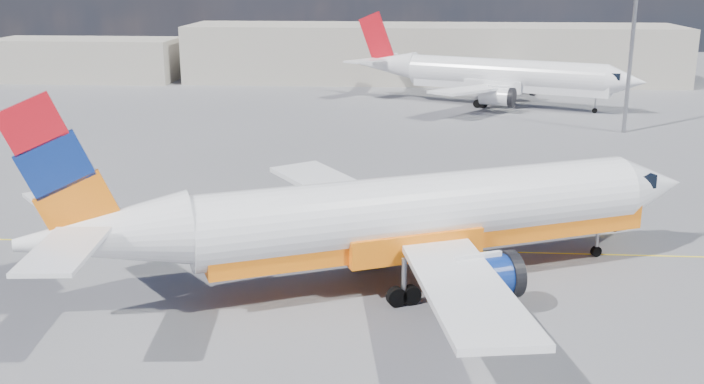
# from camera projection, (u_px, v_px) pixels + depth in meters

# --- Properties ---
(ground) EXTENTS (240.00, 240.00, 0.00)m
(ground) POSITION_uv_depth(u_px,v_px,m) (371.00, 268.00, 42.62)
(ground) COLOR #58585C
(ground) RESTS_ON ground
(taxi_line) EXTENTS (70.00, 0.15, 0.01)m
(taxi_line) POSITION_uv_depth(u_px,v_px,m) (373.00, 249.00, 45.50)
(taxi_line) COLOR yellow
(taxi_line) RESTS_ON ground
(terminal_main) EXTENTS (70.00, 14.00, 8.00)m
(terminal_main) POSITION_uv_depth(u_px,v_px,m) (431.00, 53.00, 113.13)
(terminal_main) COLOR #A79F90
(terminal_main) RESTS_ON ground
(terminal_annex) EXTENTS (26.00, 10.00, 6.00)m
(terminal_annex) POSITION_uv_depth(u_px,v_px,m) (87.00, 60.00, 114.01)
(terminal_annex) COLOR #A79F90
(terminal_annex) RESTS_ON ground
(main_jet) EXTENTS (35.28, 26.57, 10.86)m
(main_jet) POSITION_uv_depth(u_px,v_px,m) (403.00, 216.00, 39.53)
(main_jet) COLOR white
(main_jet) RESTS_ON ground
(second_jet) EXTENTS (34.60, 26.09, 10.63)m
(second_jet) POSITION_uv_depth(u_px,v_px,m) (496.00, 76.00, 92.54)
(second_jet) COLOR white
(second_jet) RESTS_ON ground
(gse_tug) EXTENTS (2.43, 1.69, 1.63)m
(gse_tug) POSITION_uv_depth(u_px,v_px,m) (597.00, 217.00, 48.84)
(gse_tug) COLOR black
(gse_tug) RESTS_ON ground
(traffic_cone) EXTENTS (0.36, 0.36, 0.50)m
(traffic_cone) POSITION_uv_depth(u_px,v_px,m) (404.00, 253.00, 44.14)
(traffic_cone) COLOR white
(traffic_cone) RESTS_ON ground
(floodlight_mast) EXTENTS (1.37, 1.37, 18.74)m
(floodlight_mast) POSITION_uv_depth(u_px,v_px,m) (634.00, 17.00, 74.93)
(floodlight_mast) COLOR gray
(floodlight_mast) RESTS_ON ground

